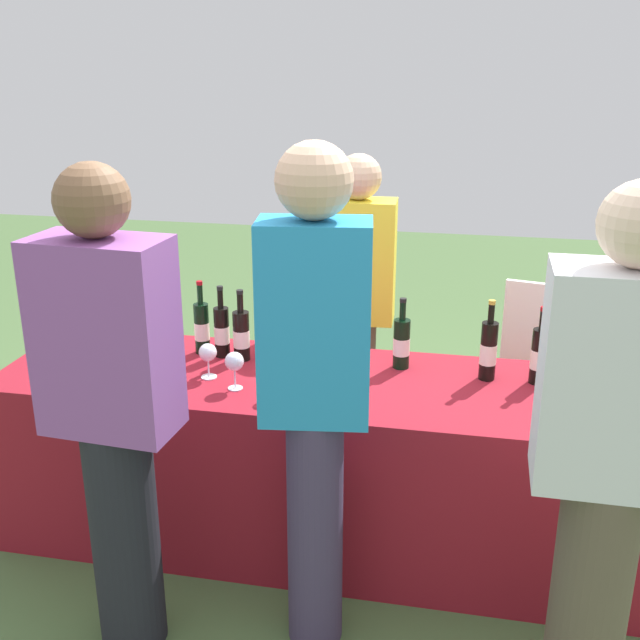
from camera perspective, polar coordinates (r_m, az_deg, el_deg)
The scene contains 21 objects.
ground_plane at distance 3.43m, azimuth 0.00°, elevation -15.86°, with size 12.00×12.00×0.00m, color #476638.
tasting_table at distance 3.23m, azimuth 0.00°, elevation -10.46°, with size 2.61×0.73×0.74m, color maroon.
wine_bottle_0 at distance 3.47m, azimuth -16.88°, elevation -0.44°, with size 0.07×0.07×0.31m.
wine_bottle_1 at distance 3.43m, azimuth -15.24°, elevation -0.40°, with size 0.07×0.07×0.32m.
wine_bottle_2 at distance 3.32m, azimuth -8.82°, elevation -0.55°, with size 0.06×0.06×0.32m.
wine_bottle_3 at distance 3.27m, azimuth -7.35°, elevation -0.83°, with size 0.07×0.07×0.31m.
wine_bottle_4 at distance 3.23m, azimuth -5.90°, elevation -1.11°, with size 0.07×0.07×0.31m.
wine_bottle_5 at distance 3.15m, azimuth 6.11°, elevation -1.71°, with size 0.07×0.07×0.30m.
wine_bottle_6 at distance 3.09m, azimuth 12.47°, elevation -2.22°, with size 0.07×0.07×0.33m.
wine_bottle_7 at distance 3.10m, azimuth 16.05°, elevation -2.56°, with size 0.07×0.07×0.32m.
wine_glass_0 at distance 3.22m, azimuth -16.55°, elevation -2.03°, with size 0.07×0.07×0.14m.
wine_glass_1 at distance 3.07m, azimuth -8.38°, elevation -2.51°, with size 0.07×0.07×0.14m.
wine_glass_2 at distance 2.95m, azimuth -6.42°, elevation -3.18°, with size 0.07×0.07×0.15m.
wine_glass_3 at distance 2.87m, azimuth -2.96°, elevation -3.82°, with size 0.07×0.07×0.15m.
wine_glass_4 at distance 2.95m, azimuth -0.97°, elevation -3.40°, with size 0.07×0.07×0.13m.
ice_bucket at distance 3.33m, azimuth -12.31°, elevation -0.83°, with size 0.23×0.23×0.22m, color silver.
server_pouring at distance 3.63m, azimuth 2.77°, elevation 1.29°, with size 0.36×0.21×1.55m.
guest_0 at distance 2.54m, azimuth -15.24°, elevation -6.20°, with size 0.43×0.26×1.69m.
guest_1 at distance 2.44m, azimuth -0.40°, elevation -4.86°, with size 0.37×0.24×1.74m.
guest_2 at distance 2.30m, azimuth 20.81°, elevation -9.64°, with size 0.42×0.24×1.69m.
menu_board at distance 3.92m, azimuth 17.73°, elevation -4.22°, with size 0.63×0.03×0.94m, color white.
Camera 1 is at (0.55, -2.75, 1.98)m, focal length 42.83 mm.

